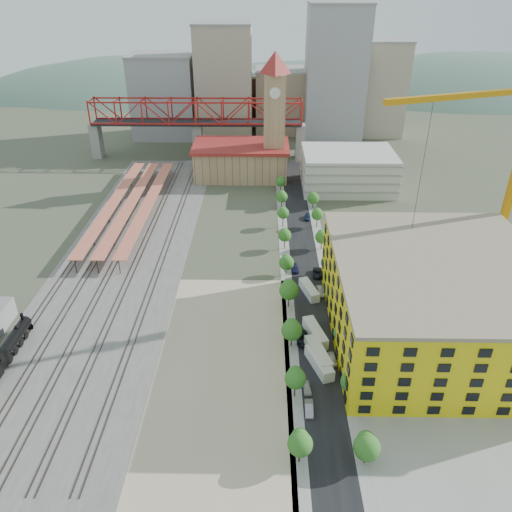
{
  "coord_description": "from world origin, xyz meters",
  "views": [
    {
      "loc": [
        4.18,
        -111.15,
        71.48
      ],
      "look_at": [
        2.39,
        -2.32,
        10.0
      ],
      "focal_mm": 35.0,
      "sensor_mm": 36.0,
      "label": 1
    }
  ],
  "objects_px": {
    "site_trailer_c": "(315,333)",
    "site_trailer_d": "(309,290)",
    "clock_tower": "(274,105)",
    "site_trailer_b": "(318,354)",
    "construction_building": "(435,299)",
    "car_0": "(307,388)",
    "site_trailer_a": "(319,363)",
    "tower_crane": "(510,150)",
    "locomotive": "(7,350)"
  },
  "relations": [
    {
      "from": "site_trailer_c",
      "to": "site_trailer_d",
      "type": "bearing_deg",
      "value": 73.75
    },
    {
      "from": "clock_tower",
      "to": "site_trailer_b",
      "type": "bearing_deg",
      "value": -85.81
    },
    {
      "from": "construction_building",
      "to": "site_trailer_d",
      "type": "relative_size",
      "value": 5.68
    },
    {
      "from": "car_0",
      "to": "site_trailer_a",
      "type": "bearing_deg",
      "value": 59.61
    },
    {
      "from": "site_trailer_a",
      "to": "site_trailer_d",
      "type": "relative_size",
      "value": 1.08
    },
    {
      "from": "tower_crane",
      "to": "site_trailer_a",
      "type": "bearing_deg",
      "value": -141.91
    },
    {
      "from": "site_trailer_c",
      "to": "site_trailer_d",
      "type": "height_order",
      "value": "site_trailer_c"
    },
    {
      "from": "site_trailer_c",
      "to": "clock_tower",
      "type": "bearing_deg",
      "value": 78.23
    },
    {
      "from": "clock_tower",
      "to": "site_trailer_a",
      "type": "bearing_deg",
      "value": -85.91
    },
    {
      "from": "locomotive",
      "to": "site_trailer_a",
      "type": "height_order",
      "value": "locomotive"
    },
    {
      "from": "construction_building",
      "to": "site_trailer_a",
      "type": "height_order",
      "value": "construction_building"
    },
    {
      "from": "construction_building",
      "to": "site_trailer_d",
      "type": "distance_m",
      "value": 31.52
    },
    {
      "from": "site_trailer_d",
      "to": "site_trailer_a",
      "type": "bearing_deg",
      "value": -107.07
    },
    {
      "from": "construction_building",
      "to": "locomotive",
      "type": "distance_m",
      "value": 92.82
    },
    {
      "from": "tower_crane",
      "to": "site_trailer_c",
      "type": "distance_m",
      "value": 63.26
    },
    {
      "from": "construction_building",
      "to": "tower_crane",
      "type": "bearing_deg",
      "value": 50.32
    },
    {
      "from": "site_trailer_b",
      "to": "site_trailer_c",
      "type": "height_order",
      "value": "site_trailer_b"
    },
    {
      "from": "clock_tower",
      "to": "car_0",
      "type": "distance_m",
      "value": 121.79
    },
    {
      "from": "locomotive",
      "to": "site_trailer_c",
      "type": "relative_size",
      "value": 2.35
    },
    {
      "from": "clock_tower",
      "to": "tower_crane",
      "type": "bearing_deg",
      "value": -54.3
    },
    {
      "from": "clock_tower",
      "to": "car_0",
      "type": "relative_size",
      "value": 13.65
    },
    {
      "from": "construction_building",
      "to": "site_trailer_d",
      "type": "xyz_separation_m",
      "value": [
        -26.0,
        15.82,
        -8.19
      ]
    },
    {
      "from": "site_trailer_c",
      "to": "site_trailer_d",
      "type": "distance_m",
      "value": 17.79
    },
    {
      "from": "tower_crane",
      "to": "site_trailer_d",
      "type": "xyz_separation_m",
      "value": [
        -46.29,
        -8.63,
        -34.2
      ]
    },
    {
      "from": "site_trailer_a",
      "to": "site_trailer_b",
      "type": "relative_size",
      "value": 0.93
    },
    {
      "from": "site_trailer_c",
      "to": "site_trailer_d",
      "type": "relative_size",
      "value": 1.1
    },
    {
      "from": "site_trailer_b",
      "to": "car_0",
      "type": "distance_m",
      "value": 9.61
    },
    {
      "from": "site_trailer_b",
      "to": "site_trailer_d",
      "type": "height_order",
      "value": "site_trailer_b"
    },
    {
      "from": "clock_tower",
      "to": "site_trailer_a",
      "type": "relative_size",
      "value": 5.43
    },
    {
      "from": "locomotive",
      "to": "car_0",
      "type": "relative_size",
      "value": 6.03
    },
    {
      "from": "construction_building",
      "to": "site_trailer_c",
      "type": "height_order",
      "value": "construction_building"
    },
    {
      "from": "locomotive",
      "to": "site_trailer_d",
      "type": "distance_m",
      "value": 70.85
    },
    {
      "from": "clock_tower",
      "to": "site_trailer_a",
      "type": "xyz_separation_m",
      "value": [
        8.0,
        -111.82,
        -27.38
      ]
    },
    {
      "from": "clock_tower",
      "to": "site_trailer_c",
      "type": "bearing_deg",
      "value": -85.51
    },
    {
      "from": "site_trailer_b",
      "to": "car_0",
      "type": "bearing_deg",
      "value": -124.17
    },
    {
      "from": "site_trailer_d",
      "to": "site_trailer_c",
      "type": "bearing_deg",
      "value": -107.07
    },
    {
      "from": "site_trailer_a",
      "to": "car_0",
      "type": "relative_size",
      "value": 2.52
    },
    {
      "from": "tower_crane",
      "to": "car_0",
      "type": "bearing_deg",
      "value": -138.98
    },
    {
      "from": "tower_crane",
      "to": "construction_building",
      "type": "bearing_deg",
      "value": -129.68
    },
    {
      "from": "construction_building",
      "to": "site_trailer_c",
      "type": "distance_m",
      "value": 27.3
    },
    {
      "from": "tower_crane",
      "to": "site_trailer_c",
      "type": "relative_size",
      "value": 5.88
    },
    {
      "from": "site_trailer_d",
      "to": "construction_building",
      "type": "bearing_deg",
      "value": -48.39
    },
    {
      "from": "clock_tower",
      "to": "site_trailer_b",
      "type": "xyz_separation_m",
      "value": [
        8.0,
        -109.31,
        -27.29
      ]
    },
    {
      "from": "tower_crane",
      "to": "car_0",
      "type": "distance_m",
      "value": 74.0
    },
    {
      "from": "site_trailer_a",
      "to": "locomotive",
      "type": "bearing_deg",
      "value": 158.92
    },
    {
      "from": "clock_tower",
      "to": "site_trailer_d",
      "type": "xyz_separation_m",
      "value": [
        8.0,
        -84.17,
        -27.48
      ]
    },
    {
      "from": "clock_tower",
      "to": "car_0",
      "type": "height_order",
      "value": "clock_tower"
    },
    {
      "from": "site_trailer_a",
      "to": "site_trailer_c",
      "type": "xyz_separation_m",
      "value": [
        0.0,
        9.86,
        0.03
      ]
    },
    {
      "from": "locomotive",
      "to": "site_trailer_b",
      "type": "relative_size",
      "value": 2.23
    },
    {
      "from": "construction_building",
      "to": "site_trailer_a",
      "type": "xyz_separation_m",
      "value": [
        -26.0,
        -11.83,
        -8.1
      ]
    }
  ]
}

